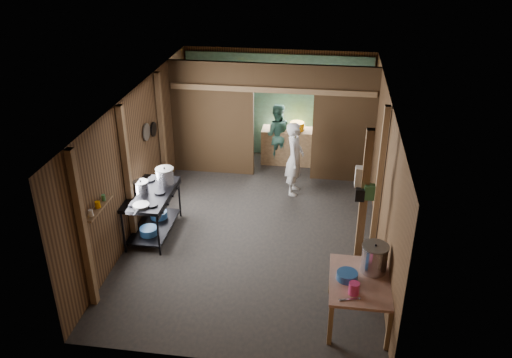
% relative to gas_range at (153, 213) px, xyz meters
% --- Properties ---
extents(floor, '(4.50, 7.00, 0.00)m').
position_rel_gas_range_xyz_m(floor, '(1.88, 0.56, -0.43)').
color(floor, '#252525').
rests_on(floor, ground).
extents(ceiling, '(4.50, 7.00, 0.00)m').
position_rel_gas_range_xyz_m(ceiling, '(1.88, 0.56, 2.17)').
color(ceiling, '#464342').
rests_on(ceiling, ground).
extents(wall_back, '(4.50, 0.00, 2.60)m').
position_rel_gas_range_xyz_m(wall_back, '(1.88, 4.06, 0.87)').
color(wall_back, brown).
rests_on(wall_back, ground).
extents(wall_front, '(4.50, 0.00, 2.60)m').
position_rel_gas_range_xyz_m(wall_front, '(1.88, -2.94, 0.87)').
color(wall_front, brown).
rests_on(wall_front, ground).
extents(wall_left, '(0.00, 7.00, 2.60)m').
position_rel_gas_range_xyz_m(wall_left, '(-0.37, 0.56, 0.87)').
color(wall_left, brown).
rests_on(wall_left, ground).
extents(wall_right, '(0.00, 7.00, 2.60)m').
position_rel_gas_range_xyz_m(wall_right, '(4.13, 0.56, 0.87)').
color(wall_right, brown).
rests_on(wall_right, ground).
extents(partition_left, '(1.85, 0.10, 2.60)m').
position_rel_gas_range_xyz_m(partition_left, '(0.55, 2.76, 0.87)').
color(partition_left, '#3E2B18').
rests_on(partition_left, floor).
extents(partition_right, '(1.35, 0.10, 2.60)m').
position_rel_gas_range_xyz_m(partition_right, '(3.46, 2.76, 0.87)').
color(partition_right, '#3E2B18').
rests_on(partition_right, floor).
extents(partition_header, '(1.30, 0.10, 0.60)m').
position_rel_gas_range_xyz_m(partition_header, '(2.13, 2.76, 1.87)').
color(partition_header, '#3E2B18').
rests_on(partition_header, wall_back).
extents(turquoise_panel, '(4.40, 0.06, 2.50)m').
position_rel_gas_range_xyz_m(turquoise_panel, '(1.88, 4.00, 0.82)').
color(turquoise_panel, '#6BB8AB').
rests_on(turquoise_panel, wall_back).
extents(back_counter, '(1.20, 0.50, 0.85)m').
position_rel_gas_range_xyz_m(back_counter, '(2.18, 3.51, -0.01)').
color(back_counter, '#A17D51').
rests_on(back_counter, floor).
extents(wall_clock, '(0.20, 0.03, 0.20)m').
position_rel_gas_range_xyz_m(wall_clock, '(2.13, 3.96, 1.47)').
color(wall_clock, silver).
rests_on(wall_clock, wall_back).
extents(post_left_a, '(0.10, 0.12, 2.60)m').
position_rel_gas_range_xyz_m(post_left_a, '(-0.30, -2.04, 0.87)').
color(post_left_a, '#A17D51').
rests_on(post_left_a, floor).
extents(post_left_b, '(0.10, 0.12, 2.60)m').
position_rel_gas_range_xyz_m(post_left_b, '(-0.30, -0.24, 0.87)').
color(post_left_b, '#A17D51').
rests_on(post_left_b, floor).
extents(post_left_c, '(0.10, 0.12, 2.60)m').
position_rel_gas_range_xyz_m(post_left_c, '(-0.30, 1.76, 0.87)').
color(post_left_c, '#A17D51').
rests_on(post_left_c, floor).
extents(post_right, '(0.10, 0.12, 2.60)m').
position_rel_gas_range_xyz_m(post_right, '(4.06, 0.36, 0.87)').
color(post_right, '#A17D51').
rests_on(post_right, floor).
extents(post_free, '(0.12, 0.12, 2.60)m').
position_rel_gas_range_xyz_m(post_free, '(3.73, -0.74, 0.87)').
color(post_free, '#A17D51').
rests_on(post_free, floor).
extents(cross_beam, '(4.40, 0.12, 0.12)m').
position_rel_gas_range_xyz_m(cross_beam, '(1.88, 2.71, 1.62)').
color(cross_beam, '#A17D51').
rests_on(cross_beam, wall_left).
extents(pan_lid_big, '(0.03, 0.34, 0.34)m').
position_rel_gas_range_xyz_m(pan_lid_big, '(-0.33, 0.96, 1.22)').
color(pan_lid_big, slate).
rests_on(pan_lid_big, wall_left).
extents(pan_lid_small, '(0.03, 0.30, 0.30)m').
position_rel_gas_range_xyz_m(pan_lid_small, '(-0.33, 1.36, 1.12)').
color(pan_lid_small, black).
rests_on(pan_lid_small, wall_left).
extents(wall_shelf, '(0.14, 0.80, 0.03)m').
position_rel_gas_range_xyz_m(wall_shelf, '(-0.27, -1.54, 0.97)').
color(wall_shelf, '#A17D51').
rests_on(wall_shelf, wall_left).
extents(jar_white, '(0.07, 0.07, 0.10)m').
position_rel_gas_range_xyz_m(jar_white, '(-0.27, -1.79, 1.03)').
color(jar_white, silver).
rests_on(jar_white, wall_shelf).
extents(jar_yellow, '(0.08, 0.08, 0.10)m').
position_rel_gas_range_xyz_m(jar_yellow, '(-0.27, -1.54, 1.03)').
color(jar_yellow, '#FE9E00').
rests_on(jar_yellow, wall_shelf).
extents(jar_green, '(0.06, 0.06, 0.10)m').
position_rel_gas_range_xyz_m(jar_green, '(-0.27, -1.32, 1.03)').
color(jar_green, '#3E824C').
rests_on(jar_green, wall_shelf).
extents(bag_white, '(0.22, 0.15, 0.32)m').
position_rel_gas_range_xyz_m(bag_white, '(3.68, -0.66, 1.35)').
color(bag_white, silver).
rests_on(bag_white, post_free).
extents(bag_green, '(0.16, 0.12, 0.24)m').
position_rel_gas_range_xyz_m(bag_green, '(3.80, -0.80, 1.17)').
color(bag_green, '#3E824C').
rests_on(bag_green, post_free).
extents(bag_black, '(0.14, 0.10, 0.20)m').
position_rel_gas_range_xyz_m(bag_black, '(3.66, -0.82, 1.12)').
color(bag_black, black).
rests_on(bag_black, post_free).
extents(gas_range, '(0.76, 1.47, 0.87)m').
position_rel_gas_range_xyz_m(gas_range, '(0.00, 0.00, 0.00)').
color(gas_range, black).
rests_on(gas_range, floor).
extents(prep_table, '(0.88, 1.21, 0.71)m').
position_rel_gas_range_xyz_m(prep_table, '(3.71, -1.84, -0.08)').
color(prep_table, tan).
rests_on(prep_table, floor).
extents(stove_pot_large, '(0.39, 0.39, 0.34)m').
position_rel_gas_range_xyz_m(stove_pot_large, '(0.17, 0.36, 0.59)').
color(stove_pot_large, '#B4B4C0').
rests_on(stove_pot_large, gas_range).
extents(stove_pot_med, '(0.36, 0.36, 0.24)m').
position_rel_gas_range_xyz_m(stove_pot_med, '(-0.17, -0.01, 0.53)').
color(stove_pot_med, '#B4B4C0').
rests_on(stove_pot_med, gas_range).
extents(frying_pan, '(0.30, 0.51, 0.07)m').
position_rel_gas_range_xyz_m(frying_pan, '(0.00, -0.52, 0.46)').
color(frying_pan, slate).
rests_on(frying_pan, gas_range).
extents(blue_tub_front, '(0.32, 0.32, 0.13)m').
position_rel_gas_range_xyz_m(blue_tub_front, '(0.00, -0.30, -0.20)').
color(blue_tub_front, '#265593').
rests_on(blue_tub_front, gas_range).
extents(blue_tub_back, '(0.33, 0.33, 0.13)m').
position_rel_gas_range_xyz_m(blue_tub_back, '(0.00, 0.30, -0.20)').
color(blue_tub_back, '#265593').
rests_on(blue_tub_back, gas_range).
extents(stock_pot, '(0.41, 0.41, 0.46)m').
position_rel_gas_range_xyz_m(stock_pot, '(3.90, -1.59, 0.49)').
color(stock_pot, '#B4B4C0').
rests_on(stock_pot, prep_table).
extents(wash_basin, '(0.34, 0.34, 0.11)m').
position_rel_gas_range_xyz_m(wash_basin, '(3.52, -1.84, 0.34)').
color(wash_basin, '#265593').
rests_on(wash_basin, prep_table).
extents(pink_bucket, '(0.17, 0.17, 0.18)m').
position_rel_gas_range_xyz_m(pink_bucket, '(3.60, -2.16, 0.37)').
color(pink_bucket, '#CF306E').
rests_on(pink_bucket, prep_table).
extents(knife, '(0.30, 0.11, 0.01)m').
position_rel_gas_range_xyz_m(knife, '(3.55, -2.29, 0.28)').
color(knife, '#B4B4C0').
rests_on(knife, prep_table).
extents(yellow_tub, '(0.34, 0.34, 0.19)m').
position_rel_gas_range_xyz_m(yellow_tub, '(2.40, 3.51, 0.51)').
color(yellow_tub, '#FE9E00').
rests_on(yellow_tub, back_counter).
extents(red_cup, '(0.11, 0.11, 0.13)m').
position_rel_gas_range_xyz_m(red_cup, '(1.94, 3.51, 0.48)').
color(red_cup, maroon).
rests_on(red_cup, back_counter).
extents(cook, '(0.41, 0.60, 1.60)m').
position_rel_gas_range_xyz_m(cook, '(2.46, 2.00, 0.36)').
color(cook, silver).
rests_on(cook, floor).
extents(worker_back, '(0.79, 0.65, 1.47)m').
position_rel_gas_range_xyz_m(worker_back, '(1.92, 3.45, 0.30)').
color(worker_back, '#3C7163').
rests_on(worker_back, floor).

